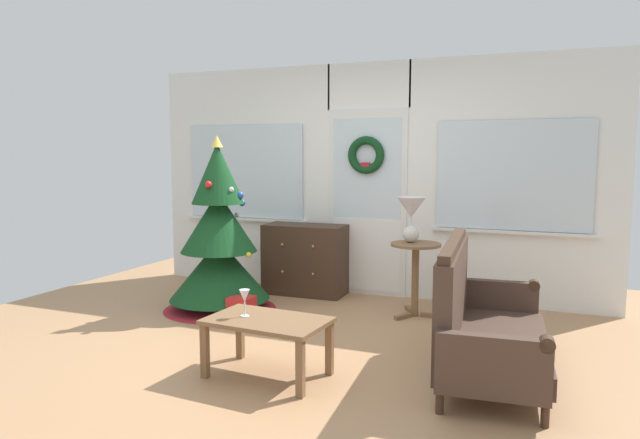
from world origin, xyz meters
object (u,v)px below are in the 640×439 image
object	(u,v)px
settee_sofa	(479,322)
gift_box	(241,308)
wine_glass	(245,297)
christmas_tree	(219,247)
table_lamp	(411,213)
dresser_cabinet	(305,259)
side_table	(415,265)
coffee_table	(267,327)

from	to	relation	value
settee_sofa	gift_box	distance (m)	2.32
settee_sofa	wine_glass	xyz separation A→B (m)	(-1.55, -0.63, 0.18)
christmas_tree	table_lamp	size ratio (longest dim) A/B	3.97
settee_sofa	gift_box	world-z (taller)	settee_sofa
dresser_cabinet	wine_glass	size ratio (longest dim) A/B	4.68
christmas_tree	side_table	xyz separation A→B (m)	(1.89, 0.49, -0.13)
wine_glass	gift_box	distance (m)	1.42
christmas_tree	dresser_cabinet	distance (m)	1.10
dresser_cabinet	settee_sofa	distance (m)	2.71
table_lamp	side_table	bearing A→B (deg)	-33.69
coffee_table	dresser_cabinet	bearing A→B (deg)	107.49
dresser_cabinet	coffee_table	xyz separation A→B (m)	(0.74, -2.34, -0.04)
dresser_cabinet	coffee_table	size ratio (longest dim) A/B	1.04
side_table	dresser_cabinet	bearing A→B (deg)	162.37
settee_sofa	coffee_table	world-z (taller)	settee_sofa
wine_glass	coffee_table	bearing A→B (deg)	2.03
table_lamp	dresser_cabinet	bearing A→B (deg)	163.22
dresser_cabinet	table_lamp	distance (m)	1.48
side_table	wine_glass	bearing A→B (deg)	-112.35
settee_sofa	table_lamp	world-z (taller)	table_lamp
christmas_tree	coffee_table	size ratio (longest dim) A/B	2.00
dresser_cabinet	christmas_tree	bearing A→B (deg)	-120.20
coffee_table	gift_box	xyz separation A→B (m)	(-0.87, 1.15, -0.24)
dresser_cabinet	wine_glass	world-z (taller)	dresser_cabinet
side_table	coffee_table	xyz separation A→B (m)	(-0.61, -1.91, -0.15)
wine_glass	table_lamp	bearing A→B (deg)	69.59
coffee_table	wine_glass	xyz separation A→B (m)	(-0.18, -0.01, 0.20)
settee_sofa	side_table	size ratio (longest dim) A/B	2.36
table_lamp	gift_box	distance (m)	1.86
side_table	table_lamp	world-z (taller)	table_lamp
dresser_cabinet	side_table	size ratio (longest dim) A/B	1.28
christmas_tree	gift_box	size ratio (longest dim) A/B	7.76
coffee_table	settee_sofa	bearing A→B (deg)	24.63
christmas_tree	settee_sofa	size ratio (longest dim) A/B	1.04
table_lamp	wine_glass	xyz separation A→B (m)	(-0.73, -1.96, -0.44)
coffee_table	wine_glass	distance (m)	0.27
wine_glass	gift_box	xyz separation A→B (m)	(-0.70, 1.16, -0.45)
settee_sofa	gift_box	xyz separation A→B (m)	(-2.24, 0.52, -0.26)
dresser_cabinet	table_lamp	xyz separation A→B (m)	(1.29, -0.39, 0.61)
side_table	wine_glass	distance (m)	2.07
dresser_cabinet	wine_glass	xyz separation A→B (m)	(0.56, -2.35, 0.17)
christmas_tree	coffee_table	distance (m)	1.93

